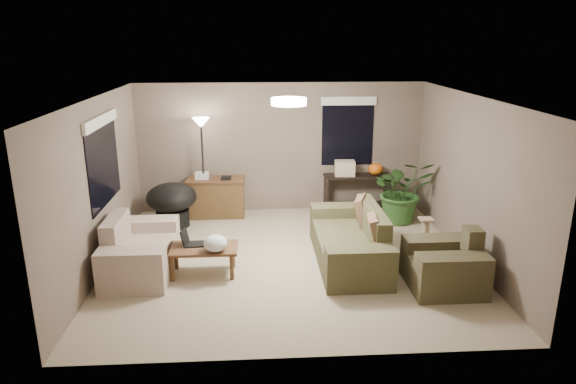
{
  "coord_description": "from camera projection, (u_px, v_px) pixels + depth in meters",
  "views": [
    {
      "loc": [
        -0.47,
        -7.26,
        3.31
      ],
      "look_at": [
        0.0,
        0.2,
        1.05
      ],
      "focal_mm": 32.0,
      "sensor_mm": 36.0,
      "label": 1
    }
  ],
  "objects": [
    {
      "name": "console_table",
      "position": [
        357.0,
        190.0,
        10.02
      ],
      "size": [
        1.3,
        0.4,
        0.75
      ],
      "color": "black",
      "rests_on": "ground"
    },
    {
      "name": "coffee_table",
      "position": [
        203.0,
        251.0,
        7.38
      ],
      "size": [
        1.0,
        0.55,
        0.42
      ],
      "color": "brown",
      "rests_on": "ground"
    },
    {
      "name": "main_sofa",
      "position": [
        351.0,
        243.0,
        7.84
      ],
      "size": [
        0.95,
        2.2,
        0.85
      ],
      "color": "#49472B",
      "rests_on": "ground"
    },
    {
      "name": "houseplant",
      "position": [
        402.0,
        197.0,
        9.47
      ],
      "size": [
        1.09,
        1.21,
        0.94
      ],
      "primitive_type": "imported",
      "color": "#2D5923",
      "rests_on": "ground"
    },
    {
      "name": "armchair",
      "position": [
        445.0,
        267.0,
        7.02
      ],
      "size": [
        0.95,
        1.0,
        0.85
      ],
      "color": "#4D472E",
      "rests_on": "ground"
    },
    {
      "name": "desk",
      "position": [
        216.0,
        197.0,
        9.8
      ],
      "size": [
        1.1,
        0.5,
        0.75
      ],
      "color": "brown",
      "rests_on": "ground"
    },
    {
      "name": "ceiling_fixture",
      "position": [
        289.0,
        102.0,
        7.21
      ],
      "size": [
        0.5,
        0.5,
        0.1
      ],
      "primitive_type": "cylinder",
      "color": "white",
      "rests_on": "room_shell"
    },
    {
      "name": "laptop",
      "position": [
        191.0,
        241.0,
        7.43
      ],
      "size": [
        0.39,
        0.26,
        0.24
      ],
      "color": "black",
      "rests_on": "coffee_table"
    },
    {
      "name": "plastic_bag",
      "position": [
        215.0,
        243.0,
        7.19
      ],
      "size": [
        0.43,
        0.41,
        0.24
      ],
      "primitive_type": "ellipsoid",
      "rotation": [
        0.0,
        0.0,
        -0.43
      ],
      "color": "white",
      "rests_on": "coffee_table"
    },
    {
      "name": "throw_pillows",
      "position": [
        369.0,
        221.0,
        7.75
      ],
      "size": [
        0.37,
        1.39,
        0.47
      ],
      "color": "#8C7251",
      "rests_on": "main_sofa"
    },
    {
      "name": "desk_papers",
      "position": [
        207.0,
        176.0,
        9.66
      ],
      "size": [
        0.67,
        0.26,
        0.12
      ],
      "color": "silver",
      "rests_on": "desk"
    },
    {
      "name": "pumpkin",
      "position": [
        375.0,
        169.0,
        9.92
      ],
      "size": [
        0.29,
        0.29,
        0.23
      ],
      "primitive_type": "ellipsoid",
      "rotation": [
        0.0,
        0.0,
        0.05
      ],
      "color": "orange",
      "rests_on": "console_table"
    },
    {
      "name": "cat_scratching_post",
      "position": [
        425.0,
        235.0,
        8.37
      ],
      "size": [
        0.32,
        0.32,
        0.5
      ],
      "color": "tan",
      "rests_on": "ground"
    },
    {
      "name": "room_shell",
      "position": [
        289.0,
        183.0,
        7.56
      ],
      "size": [
        5.5,
        5.5,
        5.5
      ],
      "color": "tan",
      "rests_on": "ground"
    },
    {
      "name": "cardboard_box",
      "position": [
        345.0,
        168.0,
        9.87
      ],
      "size": [
        0.4,
        0.31,
        0.28
      ],
      "primitive_type": "cube",
      "rotation": [
        0.0,
        0.0,
        -0.07
      ],
      "color": "beige",
      "rests_on": "console_table"
    },
    {
      "name": "window_back",
      "position": [
        348.0,
        120.0,
        9.84
      ],
      "size": [
        1.06,
        0.05,
        1.33
      ],
      "color": "black",
      "rests_on": "room_shell"
    },
    {
      "name": "window_left",
      "position": [
        102.0,
        146.0,
        7.53
      ],
      "size": [
        0.05,
        1.56,
        1.33
      ],
      "color": "black",
      "rests_on": "room_shell"
    },
    {
      "name": "floor_lamp",
      "position": [
        202.0,
        135.0,
        9.38
      ],
      "size": [
        0.32,
        0.32,
        1.91
      ],
      "color": "black",
      "rests_on": "ground"
    },
    {
      "name": "loveseat",
      "position": [
        139.0,
        252.0,
        7.48
      ],
      "size": [
        0.9,
        1.6,
        0.85
      ],
      "color": "beige",
      "rests_on": "ground"
    },
    {
      "name": "papasan_chair",
      "position": [
        172.0,
        202.0,
        9.25
      ],
      "size": [
        1.0,
        1.0,
        0.8
      ],
      "color": "black",
      "rests_on": "ground"
    }
  ]
}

